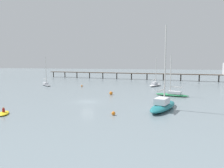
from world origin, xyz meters
TOP-DOWN VIEW (x-y plane):
  - ground_plane at (0.00, 0.00)m, footprint 400.00×400.00m
  - pier at (21.79, 53.15)m, footprint 88.19×12.80m
  - sailboat_green at (16.49, 11.12)m, footprint 7.87×4.22m
  - sailboat_white at (11.78, 30.32)m, footprint 4.61×8.09m
  - sailboat_teal at (14.48, -3.41)m, footprint 5.43×10.11m
  - sailboat_gray at (-23.74, 22.85)m, footprint 6.22×5.65m
  - dinghy_yellow at (-8.44, -12.41)m, footprint 2.77×3.31m
  - mooring_buoy_near at (2.36, 9.27)m, footprint 0.82×0.82m
  - mooring_buoy_inner at (7.49, -8.81)m, footprint 0.57×0.57m
  - mooring_buoy_far at (-10.73, 22.57)m, footprint 0.57×0.57m

SIDE VIEW (x-z plane):
  - ground_plane at x=0.00m, z-range 0.00..0.00m
  - dinghy_yellow at x=-8.44m, z-range -0.37..0.77m
  - mooring_buoy_inner at x=7.49m, z-range 0.00..0.57m
  - mooring_buoy_far at x=-10.73m, z-range 0.00..0.57m
  - mooring_buoy_near at x=2.36m, z-range 0.00..0.82m
  - sailboat_green at x=16.49m, z-range -4.13..5.26m
  - sailboat_gray at x=-23.74m, z-range -4.20..5.41m
  - sailboat_white at x=11.78m, z-range -4.07..5.29m
  - sailboat_teal at x=14.48m, z-range -5.99..7.68m
  - pier at x=21.79m, z-range 0.28..7.86m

